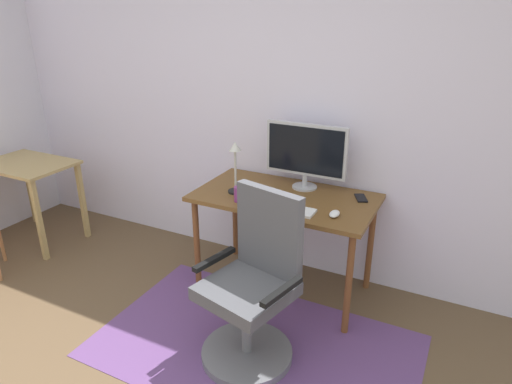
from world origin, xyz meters
The scene contains 11 objects.
wall_back centered at (0.00, 2.20, 1.30)m, with size 6.00×0.10×2.60m, color silver.
area_rug centered at (0.34, 1.11, 0.00)m, with size 1.96×1.18×0.01m, color #623F74.
desk centered at (0.24, 1.78, 0.67)m, with size 1.25×0.69×0.75m.
monitor centered at (0.30, 1.99, 1.02)m, with size 0.59×0.18×0.47m.
keyboard centered at (0.31, 1.57, 0.76)m, with size 0.43×0.13×0.02m, color white.
computer_mouse centered at (0.65, 1.61, 0.77)m, with size 0.06×0.10×0.03m, color white.
coffee_cup centered at (0.00, 1.56, 0.80)m, with size 0.07×0.07×0.10m, color #772E72.
cell_phone centered at (0.72, 1.97, 0.76)m, with size 0.07×0.14×0.01m, color black.
desk_lamp centered at (-0.10, 1.68, 0.98)m, with size 0.11×0.11×0.37m.
office_chair centered at (0.35, 1.07, 0.41)m, with size 0.60×0.56×1.03m.
side_table centered at (-2.06, 1.50, 0.61)m, with size 0.77×0.54×0.73m.
Camera 1 is at (1.35, -0.88, 1.95)m, focal length 31.45 mm.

